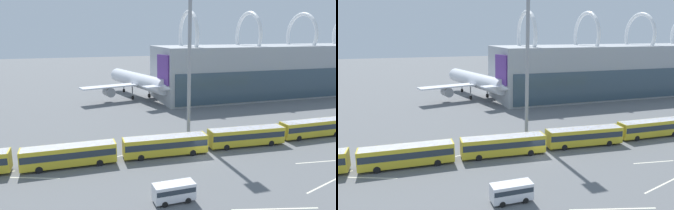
% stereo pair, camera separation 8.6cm
% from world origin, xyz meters
% --- Properties ---
extents(ground_plane, '(440.00, 440.00, 0.00)m').
position_xyz_m(ground_plane, '(0.00, 0.00, 0.00)').
color(ground_plane, slate).
extents(terminal_building, '(112.31, 20.40, 25.33)m').
position_xyz_m(terminal_building, '(61.43, 42.45, 8.04)').
color(terminal_building, '#9EA3A8').
rests_on(terminal_building, ground_plane).
extents(airliner_at_gate_far, '(35.72, 35.79, 13.61)m').
position_xyz_m(airliner_at_gate_far, '(1.19, 49.16, 5.12)').
color(airliner_at_gate_far, silver).
rests_on(airliner_at_gate_far, ground_plane).
extents(airliner_parked_remote, '(39.24, 38.18, 13.94)m').
position_xyz_m(airliner_parked_remote, '(58.92, 46.52, 5.57)').
color(airliner_parked_remote, silver).
rests_on(airliner_parked_remote, ground_plane).
extents(shuttle_bus_1, '(13.49, 2.85, 3.18)m').
position_xyz_m(shuttle_bus_1, '(-20.18, 2.60, 1.87)').
color(shuttle_bus_1, gold).
rests_on(shuttle_bus_1, ground_plane).
extents(shuttle_bus_2, '(13.61, 3.44, 3.18)m').
position_xyz_m(shuttle_bus_2, '(-5.52, 2.42, 1.87)').
color(shuttle_bus_2, gold).
rests_on(shuttle_bus_2, ground_plane).
extents(shuttle_bus_3, '(13.62, 3.56, 3.18)m').
position_xyz_m(shuttle_bus_3, '(9.14, 2.54, 1.87)').
color(shuttle_bus_3, gold).
rests_on(shuttle_bus_3, ground_plane).
extents(shuttle_bus_4, '(13.49, 2.85, 3.18)m').
position_xyz_m(shuttle_bus_4, '(23.80, 3.07, 1.87)').
color(shuttle_bus_4, gold).
rests_on(shuttle_bus_4, ground_plane).
extents(service_van_foreground, '(4.88, 2.07, 2.27)m').
position_xyz_m(service_van_foreground, '(-8.95, -11.79, 1.34)').
color(service_van_foreground, silver).
rests_on(service_van_foreground, ground_plane).
extents(floodlight_mast, '(2.30, 2.30, 30.92)m').
position_xyz_m(floodlight_mast, '(2.21, 12.15, 17.96)').
color(floodlight_mast, gray).
rests_on(floodlight_mast, ground_plane).
extents(lane_stripe_0, '(8.22, 2.88, 0.01)m').
position_xyz_m(lane_stripe_0, '(11.23, -13.65, 0.00)').
color(lane_stripe_0, silver).
rests_on(lane_stripe_0, ground_plane).
extents(lane_stripe_1, '(6.65, 2.74, 0.01)m').
position_xyz_m(lane_stripe_1, '(-24.92, -0.05, 0.00)').
color(lane_stripe_1, silver).
rests_on(lane_stripe_1, ground_plane).
extents(lane_stripe_3, '(7.23, 1.97, 0.01)m').
position_xyz_m(lane_stripe_3, '(-12.72, 4.38, 0.00)').
color(lane_stripe_3, silver).
rests_on(lane_stripe_3, ground_plane).
extents(lane_stripe_4, '(9.57, 2.82, 0.01)m').
position_xyz_m(lane_stripe_4, '(1.29, -16.82, 0.00)').
color(lane_stripe_4, silver).
rests_on(lane_stripe_4, ground_plane).
extents(lane_stripe_5, '(6.65, 1.13, 0.01)m').
position_xyz_m(lane_stripe_5, '(15.42, -7.19, 0.00)').
color(lane_stripe_5, silver).
rests_on(lane_stripe_5, ground_plane).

